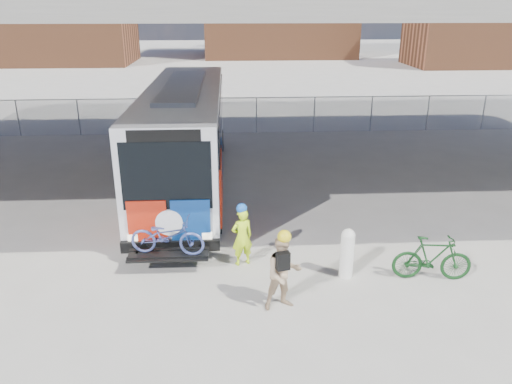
{
  "coord_description": "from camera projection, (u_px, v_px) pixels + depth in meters",
  "views": [
    {
      "loc": [
        -0.43,
        -13.32,
        6.35
      ],
      "look_at": [
        0.26,
        -0.88,
        1.6
      ],
      "focal_mm": 35.0,
      "sensor_mm": 36.0,
      "label": 1
    }
  ],
  "objects": [
    {
      "name": "ground",
      "position": [
        246.0,
        232.0,
        14.72
      ],
      "size": [
        160.0,
        160.0,
        0.0
      ],
      "primitive_type": "plane",
      "color": "#9E9991",
      "rests_on": "ground"
    },
    {
      "name": "bus",
      "position": [
        185.0,
        128.0,
        17.99
      ],
      "size": [
        2.67,
        13.03,
        3.69
      ],
      "color": "silver",
      "rests_on": "ground"
    },
    {
      "name": "chainlink_fence",
      "position": [
        237.0,
        106.0,
        25.4
      ],
      "size": [
        30.0,
        0.06,
        30.0
      ],
      "color": "gray",
      "rests_on": "ground"
    },
    {
      "name": "brick_buildings",
      "position": [
        241.0,
        11.0,
        57.84
      ],
      "size": [
        54.0,
        22.0,
        12.0
      ],
      "color": "brown",
      "rests_on": "ground"
    },
    {
      "name": "bollard",
      "position": [
        347.0,
        251.0,
        12.12
      ],
      "size": [
        0.33,
        0.33,
        1.28
      ],
      "color": "silver",
      "rests_on": "ground"
    },
    {
      "name": "cyclist_hivis",
      "position": [
        242.0,
        235.0,
        12.65
      ],
      "size": [
        0.65,
        0.54,
        1.69
      ],
      "rotation": [
        0.0,
        0.0,
        3.5
      ],
      "color": "#CCFB1A",
      "rests_on": "ground"
    },
    {
      "name": "cyclist_tan",
      "position": [
        283.0,
        272.0,
        10.79
      ],
      "size": [
        0.97,
        0.84,
        1.88
      ],
      "rotation": [
        0.0,
        0.0,
        0.26
      ],
      "color": "tan",
      "rests_on": "ground"
    },
    {
      "name": "bike_parked",
      "position": [
        432.0,
        258.0,
        12.03
      ],
      "size": [
        1.94,
        0.75,
        1.14
      ],
      "primitive_type": "imported",
      "rotation": [
        0.0,
        0.0,
        1.45
      ],
      "color": "#123A17",
      "rests_on": "ground"
    }
  ]
}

